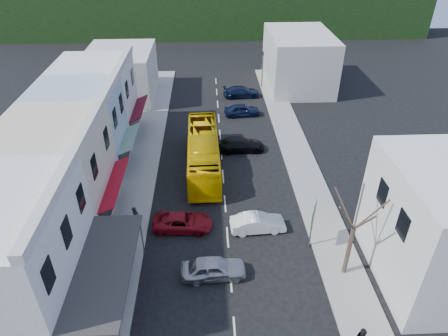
% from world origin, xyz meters
% --- Properties ---
extents(ground, '(120.00, 120.00, 0.00)m').
position_xyz_m(ground, '(0.00, 0.00, 0.00)').
color(ground, black).
rests_on(ground, ground).
extents(sidewalk_left, '(3.00, 52.00, 0.15)m').
position_xyz_m(sidewalk_left, '(-7.50, 10.00, 0.07)').
color(sidewalk_left, gray).
rests_on(sidewalk_left, ground).
extents(sidewalk_right, '(3.00, 52.00, 0.15)m').
position_xyz_m(sidewalk_right, '(7.50, 10.00, 0.07)').
color(sidewalk_right, gray).
rests_on(sidewalk_right, ground).
extents(shopfront_row, '(8.25, 30.00, 8.00)m').
position_xyz_m(shopfront_row, '(-12.49, 5.00, 4.00)').
color(shopfront_row, beige).
rests_on(shopfront_row, ground).
extents(distant_block_left, '(8.00, 10.00, 6.00)m').
position_xyz_m(distant_block_left, '(-12.00, 27.00, 3.00)').
color(distant_block_left, '#B7B2A8').
rests_on(distant_block_left, ground).
extents(distant_block_right, '(8.00, 12.00, 7.00)m').
position_xyz_m(distant_block_right, '(11.00, 30.00, 3.50)').
color(distant_block_right, '#B7B2A8').
rests_on(distant_block_right, ground).
extents(bus, '(2.71, 11.64, 3.10)m').
position_xyz_m(bus, '(-1.74, 9.60, 1.55)').
color(bus, '#E9B802').
rests_on(bus, ground).
extents(car_silver, '(4.49, 2.02, 1.40)m').
position_xyz_m(car_silver, '(-1.11, -3.69, 0.70)').
color(car_silver, '#A5A6AA').
rests_on(car_silver, ground).
extents(car_white, '(4.52, 2.10, 1.40)m').
position_xyz_m(car_white, '(2.30, 0.67, 0.70)').
color(car_white, white).
rests_on(car_white, ground).
extents(car_red, '(4.71, 2.18, 1.40)m').
position_xyz_m(car_red, '(-3.33, 1.11, 0.70)').
color(car_red, maroon).
rests_on(car_red, ground).
extents(car_black_near, '(4.54, 1.95, 1.40)m').
position_xyz_m(car_black_near, '(1.95, 12.56, 0.70)').
color(car_black_near, black).
rests_on(car_black_near, ground).
extents(car_navy_mid, '(4.54, 2.17, 1.40)m').
position_xyz_m(car_navy_mid, '(2.77, 20.66, 0.70)').
color(car_navy_mid, black).
rests_on(car_navy_mid, ground).
extents(car_navy_far, '(4.63, 2.19, 1.40)m').
position_xyz_m(car_navy_far, '(3.16, 26.22, 0.70)').
color(car_navy_far, black).
rests_on(car_navy_far, ground).
extents(pedestrian_left, '(0.51, 0.67, 1.70)m').
position_xyz_m(pedestrian_left, '(-6.81, 1.32, 1.00)').
color(pedestrian_left, black).
rests_on(pedestrian_left, sidewalk_left).
extents(direction_sign, '(1.40, 1.83, 3.78)m').
position_xyz_m(direction_sign, '(5.80, -1.22, 1.89)').
color(direction_sign, '#135622').
rests_on(direction_sign, ground).
extents(street_tree, '(4.20, 4.20, 7.76)m').
position_xyz_m(street_tree, '(7.54, -3.82, 3.88)').
color(street_tree, '#392C24').
rests_on(street_tree, ground).
extents(traffic_signal, '(0.65, 1.06, 4.91)m').
position_xyz_m(traffic_signal, '(6.15, 29.41, 2.45)').
color(traffic_signal, black).
rests_on(traffic_signal, ground).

